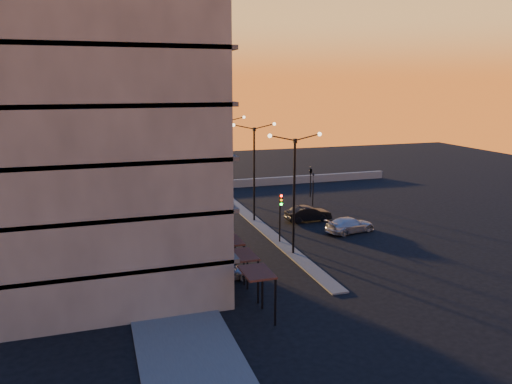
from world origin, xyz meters
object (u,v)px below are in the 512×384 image
object	(u,v)px
traffic_light_main	(281,210)
car_wagon	(350,225)
streetlamp_mid	(254,164)
car_sedan	(308,214)
car_hatchback	(223,271)

from	to	relation	value
traffic_light_main	car_wagon	world-z (taller)	traffic_light_main
streetlamp_mid	traffic_light_main	world-z (taller)	streetlamp_mid
streetlamp_mid	car_sedan	world-z (taller)	streetlamp_mid
car_sedan	car_wagon	xyz separation A→B (m)	(2.07, -4.56, -0.05)
traffic_light_main	car_hatchback	xyz separation A→B (m)	(-6.50, -6.24, -2.25)
car_sedan	car_wagon	size ratio (longest dim) A/B	0.95
streetlamp_mid	car_hatchback	bearing A→B (deg)	-115.92
streetlamp_mid	traffic_light_main	distance (m)	7.62
car_wagon	car_sedan	bearing A→B (deg)	12.84
car_wagon	streetlamp_mid	bearing A→B (deg)	37.61
streetlamp_mid	car_sedan	size ratio (longest dim) A/B	2.12
car_sedan	streetlamp_mid	bearing A→B (deg)	70.82
streetlamp_mid	traffic_light_main	xyz separation A→B (m)	(0.00, -7.13, -2.70)
traffic_light_main	car_sedan	world-z (taller)	traffic_light_main
car_hatchback	car_sedan	bearing A→B (deg)	-44.28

